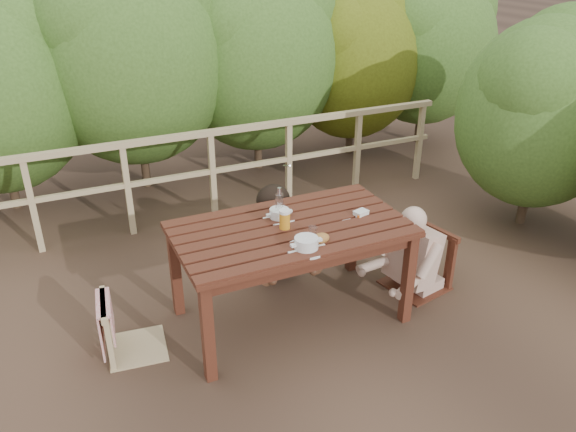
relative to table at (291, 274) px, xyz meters
name	(u,v)px	position (x,y,z in m)	size (l,w,h in m)	color
ground	(291,316)	(0.00, 0.00, -0.41)	(60.00, 60.00, 0.00)	#4D3627
table	(291,274)	(0.00, 0.00, 0.00)	(1.78, 1.00, 0.82)	#3E1C11
chair_left	(131,300)	(-1.23, 0.11, 0.03)	(0.44, 0.44, 0.89)	tan
chair_far	(268,226)	(0.14, 0.80, 0.02)	(0.42, 0.42, 0.85)	#3E1C11
chair_right	(420,237)	(1.20, -0.06, 0.08)	(0.49, 0.49, 0.99)	#3E1C11
woman	(266,200)	(0.14, 0.82, 0.27)	(0.55, 0.67, 1.36)	black
diner_right	(425,219)	(1.23, -0.06, 0.26)	(0.54, 0.66, 1.34)	tan
railing	(213,175)	(0.00, 2.00, 0.09)	(5.60, 0.10, 1.01)	tan
hedge_row	(207,23)	(0.40, 3.20, 1.49)	(6.60, 1.60, 3.80)	#35541E
soup_near	(306,244)	(-0.04, -0.35, 0.46)	(0.29, 0.29, 0.10)	white
soup_far	(279,214)	(-0.02, 0.17, 0.45)	(0.26, 0.26, 0.09)	white
bread_roll	(321,238)	(0.10, -0.30, 0.45)	(0.13, 0.10, 0.07)	#A16438
beer_glass	(285,220)	(-0.06, -0.01, 0.49)	(0.09, 0.09, 0.17)	orange
bottle	(279,204)	(-0.02, 0.17, 0.55)	(0.06, 0.06, 0.27)	white
tumbler	(313,232)	(0.09, -0.19, 0.45)	(0.07, 0.07, 0.08)	white
butter_tub	(361,213)	(0.59, -0.05, 0.43)	(0.11, 0.08, 0.05)	white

